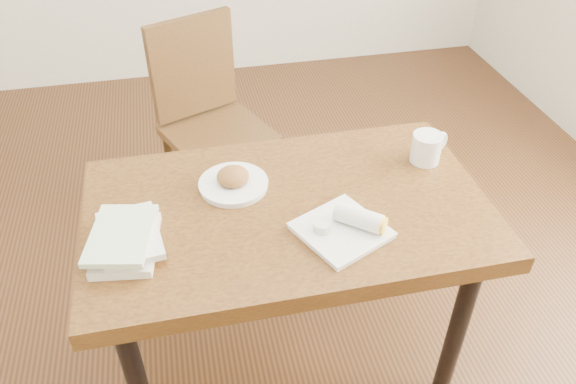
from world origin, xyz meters
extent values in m
cube|color=#472814|center=(0.00, 0.00, -0.01)|extent=(4.00, 5.00, 0.01)
cube|color=brown|center=(0.00, 0.00, 0.72)|extent=(1.22, 0.73, 0.06)
cylinder|color=black|center=(0.51, -0.26, 0.34)|extent=(0.06, 0.06, 0.69)
cylinder|color=black|center=(-0.51, 0.26, 0.34)|extent=(0.06, 0.06, 0.69)
cylinder|color=black|center=(0.51, 0.26, 0.34)|extent=(0.06, 0.06, 0.69)
cylinder|color=#493215|center=(-0.03, 1.11, 0.23)|extent=(0.04, 0.04, 0.45)
cylinder|color=#493215|center=(-0.36, 0.97, 0.23)|extent=(0.04, 0.04, 0.45)
cylinder|color=#493215|center=(0.11, 0.78, 0.23)|extent=(0.04, 0.04, 0.45)
cylinder|color=#493215|center=(-0.22, 0.64, 0.23)|extent=(0.04, 0.04, 0.45)
cube|color=#493215|center=(-0.13, 0.88, 0.47)|extent=(0.55, 0.55, 0.04)
cube|color=#493215|center=(-0.20, 1.05, 0.73)|extent=(0.38, 0.19, 0.45)
cylinder|color=white|center=(-0.15, 0.12, 0.76)|extent=(0.22, 0.22, 0.01)
cylinder|color=white|center=(-0.15, 0.12, 0.77)|extent=(0.22, 0.22, 0.01)
ellipsoid|color=#B27538|center=(-0.15, 0.12, 0.79)|extent=(0.12, 0.12, 0.06)
cylinder|color=white|center=(0.50, 0.13, 0.80)|extent=(0.10, 0.10, 0.10)
torus|color=white|center=(0.55, 0.15, 0.80)|extent=(0.08, 0.04, 0.08)
cylinder|color=tan|center=(0.50, 0.13, 0.85)|extent=(0.09, 0.09, 0.01)
cylinder|color=#F2E5CC|center=(0.50, 0.13, 0.85)|extent=(0.06, 0.06, 0.00)
cube|color=white|center=(0.12, -0.16, 0.76)|extent=(0.29, 0.29, 0.01)
cube|color=white|center=(0.12, -0.16, 0.77)|extent=(0.30, 0.30, 0.01)
cylinder|color=white|center=(0.17, -0.15, 0.80)|extent=(0.14, 0.13, 0.06)
cylinder|color=yellow|center=(0.22, -0.20, 0.80)|extent=(0.05, 0.05, 0.05)
cylinder|color=silver|center=(0.06, -0.15, 0.78)|extent=(0.05, 0.05, 0.03)
cylinder|color=red|center=(0.06, -0.15, 0.79)|extent=(0.04, 0.04, 0.01)
cube|color=white|center=(-0.48, -0.09, 0.76)|extent=(0.20, 0.26, 0.03)
cube|color=silver|center=(-0.46, -0.08, 0.79)|extent=(0.19, 0.25, 0.02)
cube|color=#B1DA91|center=(-0.48, -0.09, 0.81)|extent=(0.21, 0.27, 0.02)
camera|label=1|loc=(-0.28, -1.28, 1.84)|focal=35.00mm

